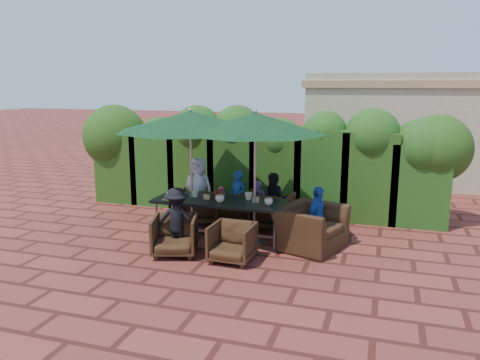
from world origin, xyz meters
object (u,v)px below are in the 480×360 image
(chair_near_right, at_px, (232,241))
(dining_table, at_px, (220,204))
(chair_far_mid, at_px, (235,206))
(chair_near_left, at_px, (175,233))
(chair_far_right, at_px, (272,208))
(umbrella_left, at_px, (190,121))
(chair_far_left, at_px, (201,203))
(chair_end_right, at_px, (311,220))
(umbrella_right, at_px, (255,123))

(chair_near_right, bearing_deg, dining_table, 121.36)
(chair_far_mid, height_order, chair_near_left, chair_far_mid)
(dining_table, relative_size, chair_near_left, 3.32)
(dining_table, distance_m, chair_far_right, 1.28)
(dining_table, bearing_deg, umbrella_left, 172.69)
(dining_table, xyz_separation_m, chair_far_left, (-0.75, 0.89, -0.27))
(chair_far_right, relative_size, chair_end_right, 0.69)
(chair_near_left, relative_size, chair_end_right, 0.65)
(umbrella_right, height_order, chair_near_right, umbrella_right)
(chair_near_left, bearing_deg, dining_table, 50.57)
(umbrella_right, xyz_separation_m, chair_far_left, (-1.44, 0.89, -1.80))
(dining_table, xyz_separation_m, chair_near_left, (-0.44, -1.06, -0.30))
(chair_far_left, bearing_deg, chair_end_right, 146.73)
(chair_far_right, height_order, chair_near_right, chair_far_right)
(chair_far_right, relative_size, chair_near_right, 1.13)
(chair_far_right, distance_m, chair_near_right, 2.03)
(chair_far_left, bearing_deg, umbrella_left, 87.19)
(umbrella_right, xyz_separation_m, chair_near_right, (-0.09, -1.06, -1.86))
(umbrella_left, bearing_deg, chair_far_left, 100.22)
(umbrella_left, height_order, chair_near_left, umbrella_left)
(chair_near_right, bearing_deg, umbrella_right, 86.99)
(chair_far_right, bearing_deg, chair_far_mid, 5.24)
(dining_table, distance_m, chair_near_right, 1.26)
(chair_far_left, height_order, chair_end_right, chair_end_right)
(chair_far_mid, distance_m, chair_near_left, 2.07)
(dining_table, bearing_deg, chair_far_mid, 90.10)
(chair_far_mid, bearing_deg, chair_far_left, -12.13)
(umbrella_left, distance_m, chair_far_mid, 2.11)
(umbrella_left, relative_size, chair_near_left, 3.77)
(chair_far_right, bearing_deg, chair_near_left, 63.40)
(umbrella_right, distance_m, chair_near_right, 2.14)
(umbrella_right, bearing_deg, chair_far_right, 83.59)
(chair_near_left, distance_m, chair_near_right, 1.04)
(chair_far_mid, relative_size, chair_end_right, 0.67)
(chair_far_left, xyz_separation_m, chair_far_right, (1.55, 0.07, -0.01))
(dining_table, distance_m, chair_end_right, 1.75)
(umbrella_left, distance_m, chair_near_right, 2.49)
(chair_far_mid, xyz_separation_m, chair_end_right, (1.74, -0.98, 0.12))
(chair_far_left, bearing_deg, chair_far_right, 169.66)
(umbrella_right, relative_size, chair_far_right, 3.18)
(dining_table, distance_m, chair_far_mid, 1.00)
(umbrella_left, relative_size, umbrella_right, 1.11)
(chair_end_right, bearing_deg, umbrella_right, 107.82)
(chair_far_right, bearing_deg, dining_table, 55.07)
(chair_far_left, relative_size, chair_near_right, 1.15)
(umbrella_right, distance_m, chair_end_right, 2.00)
(dining_table, relative_size, chair_far_mid, 3.21)
(chair_far_mid, distance_m, chair_end_right, 2.00)
(umbrella_left, relative_size, chair_end_right, 2.44)
(umbrella_left, xyz_separation_m, chair_near_right, (1.20, -1.14, -1.86))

